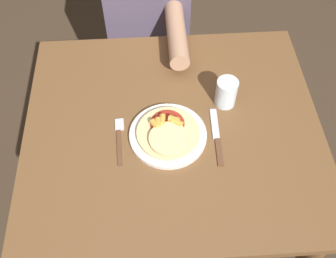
% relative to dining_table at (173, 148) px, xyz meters
% --- Properties ---
extents(ground_plane, '(8.00, 8.00, 0.00)m').
position_rel_dining_table_xyz_m(ground_plane, '(0.00, 0.00, -0.63)').
color(ground_plane, '#423323').
extents(dining_table, '(0.96, 0.86, 0.76)m').
position_rel_dining_table_xyz_m(dining_table, '(0.00, 0.00, 0.00)').
color(dining_table, brown).
rests_on(dining_table, ground_plane).
extents(plate, '(0.25, 0.25, 0.01)m').
position_rel_dining_table_xyz_m(plate, '(-0.02, -0.04, 0.14)').
color(plate, silver).
rests_on(plate, dining_table).
extents(pizza, '(0.20, 0.20, 0.04)m').
position_rel_dining_table_xyz_m(pizza, '(-0.02, -0.04, 0.15)').
color(pizza, '#E0C689').
rests_on(pizza, plate).
extents(fork, '(0.03, 0.18, 0.00)m').
position_rel_dining_table_xyz_m(fork, '(-0.17, -0.03, 0.13)').
color(fork, brown).
rests_on(fork, dining_table).
extents(knife, '(0.03, 0.22, 0.00)m').
position_rel_dining_table_xyz_m(knife, '(0.13, -0.05, 0.13)').
color(knife, brown).
rests_on(knife, dining_table).
extents(drinking_glass, '(0.07, 0.07, 0.10)m').
position_rel_dining_table_xyz_m(drinking_glass, '(0.18, 0.09, 0.18)').
color(drinking_glass, silver).
rests_on(drinking_glass, dining_table).
extents(person_diner, '(0.34, 0.52, 1.14)m').
position_rel_dining_table_xyz_m(person_diner, '(-0.06, 0.62, 0.03)').
color(person_diner, '#2D2D38').
rests_on(person_diner, ground_plane).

